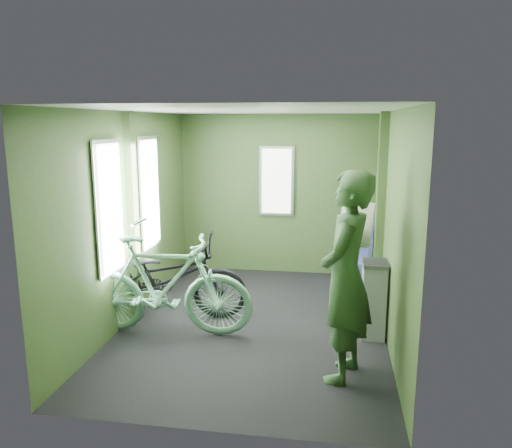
{
  "coord_description": "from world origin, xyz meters",
  "views": [
    {
      "loc": [
        0.83,
        -5.12,
        2.18
      ],
      "look_at": [
        0.0,
        0.1,
        1.1
      ],
      "focal_mm": 35.0,
      "sensor_mm": 36.0,
      "label": 1
    }
  ],
  "objects_px": {
    "bicycle_mint": "(165,336)",
    "bench_seat": "(356,267)",
    "passenger": "(346,277)",
    "bicycle_black": "(168,317)",
    "waste_box": "(373,299)"
  },
  "relations": [
    {
      "from": "bicycle_mint",
      "to": "passenger",
      "type": "height_order",
      "value": "passenger"
    },
    {
      "from": "waste_box",
      "to": "bench_seat",
      "type": "bearing_deg",
      "value": 94.15
    },
    {
      "from": "bicycle_mint",
      "to": "bench_seat",
      "type": "height_order",
      "value": "bench_seat"
    },
    {
      "from": "bench_seat",
      "to": "waste_box",
      "type": "bearing_deg",
      "value": -79.74
    },
    {
      "from": "bicycle_black",
      "to": "bicycle_mint",
      "type": "xyz_separation_m",
      "value": [
        0.14,
        -0.5,
        0.0
      ]
    },
    {
      "from": "bicycle_black",
      "to": "bicycle_mint",
      "type": "distance_m",
      "value": 0.52
    },
    {
      "from": "bicycle_mint",
      "to": "passenger",
      "type": "bearing_deg",
      "value": -109.69
    },
    {
      "from": "bicycle_black",
      "to": "waste_box",
      "type": "height_order",
      "value": "waste_box"
    },
    {
      "from": "bicycle_mint",
      "to": "waste_box",
      "type": "xyz_separation_m",
      "value": [
        2.13,
        0.36,
        0.4
      ]
    },
    {
      "from": "bicycle_mint",
      "to": "bench_seat",
      "type": "relative_size",
      "value": 1.98
    },
    {
      "from": "bicycle_black",
      "to": "waste_box",
      "type": "xyz_separation_m",
      "value": [
        2.26,
        -0.14,
        0.4
      ]
    },
    {
      "from": "bicycle_black",
      "to": "passenger",
      "type": "height_order",
      "value": "passenger"
    },
    {
      "from": "bicycle_mint",
      "to": "passenger",
      "type": "relative_size",
      "value": 1.02
    },
    {
      "from": "passenger",
      "to": "bench_seat",
      "type": "xyz_separation_m",
      "value": [
        0.2,
        2.49,
        -0.63
      ]
    },
    {
      "from": "waste_box",
      "to": "passenger",
      "type": "bearing_deg",
      "value": -109.18
    }
  ]
}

